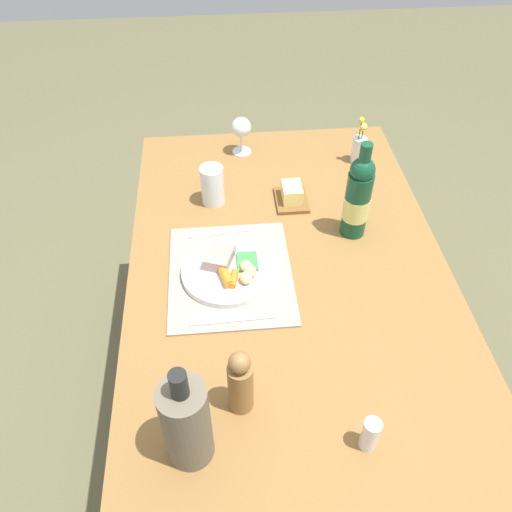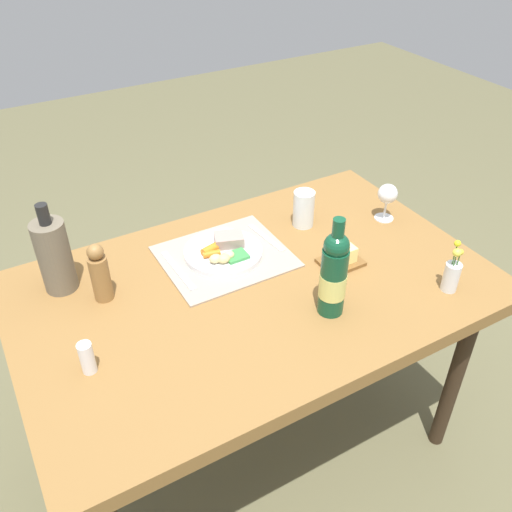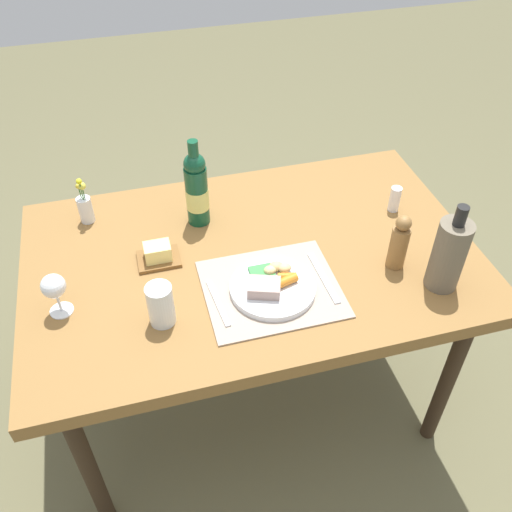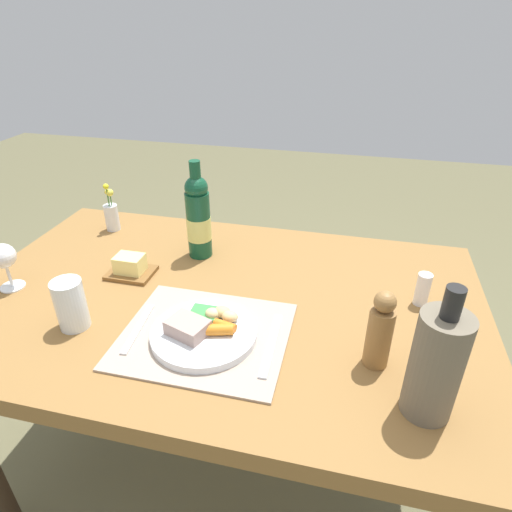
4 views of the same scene
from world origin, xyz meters
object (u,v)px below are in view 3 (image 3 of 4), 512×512
(water_tumbler, at_px, (161,307))
(butter_dish, at_px, (158,255))
(knife, at_px, (324,277))
(pepper_mill, at_px, (399,243))
(wine_glass, at_px, (54,288))
(fork, at_px, (218,303))
(flower_vase, at_px, (85,207))
(salt_shaker, at_px, (395,199))
(cooler_bottle, at_px, (449,254))
(dining_table, at_px, (252,270))
(dinner_plate, at_px, (272,285))
(wine_bottle, at_px, (197,189))

(water_tumbler, relative_size, butter_dish, 0.98)
(knife, xyz_separation_m, butter_dish, (-0.46, 0.21, 0.02))
(pepper_mill, distance_m, wine_glass, 0.99)
(fork, relative_size, pepper_mill, 0.98)
(flower_vase, bearing_deg, salt_shaker, -11.84)
(pepper_mill, height_order, salt_shaker, pepper_mill)
(fork, distance_m, cooler_bottle, 0.66)
(butter_dish, height_order, cooler_bottle, cooler_bottle)
(dining_table, xyz_separation_m, water_tumbler, (-0.31, -0.20, 0.12))
(cooler_bottle, bearing_deg, flower_vase, 149.81)
(flower_vase, bearing_deg, dinner_plate, -43.38)
(water_tumbler, bearing_deg, fork, 6.14)
(dinner_plate, relative_size, wine_bottle, 0.82)
(fork, distance_m, water_tumbler, 0.17)
(pepper_mill, bearing_deg, salt_shaker, 65.53)
(wine_glass, height_order, wine_bottle, wine_bottle)
(butter_dish, bearing_deg, wine_bottle, 45.60)
(dinner_plate, xyz_separation_m, wine_glass, (-0.59, 0.08, 0.07))
(fork, height_order, water_tumbler, water_tumbler)
(dining_table, relative_size, knife, 6.46)
(salt_shaker, xyz_separation_m, wine_glass, (-1.10, -0.18, 0.05))
(fork, bearing_deg, water_tumbler, -179.47)
(dining_table, xyz_separation_m, butter_dish, (-0.28, 0.05, 0.09))
(flower_vase, distance_m, pepper_mill, 1.01)
(fork, xyz_separation_m, wine_glass, (-0.43, 0.09, 0.09))
(dinner_plate, bearing_deg, wine_bottle, 110.88)
(cooler_bottle, bearing_deg, salt_shaker, 86.63)
(dinner_plate, relative_size, wine_glass, 1.86)
(salt_shaker, relative_size, cooler_bottle, 0.32)
(dining_table, xyz_separation_m, cooler_bottle, (0.50, -0.27, 0.19))
(water_tumbler, relative_size, pepper_mill, 0.68)
(pepper_mill, relative_size, wine_glass, 1.39)
(water_tumbler, height_order, butter_dish, water_tumbler)
(knife, bearing_deg, water_tumbler, -177.57)
(dinner_plate, height_order, butter_dish, butter_dish)
(butter_dish, relative_size, wine_bottle, 0.43)
(salt_shaker, bearing_deg, knife, -143.42)
(flower_vase, bearing_deg, butter_dish, -52.11)
(wine_bottle, relative_size, cooler_bottle, 1.07)
(dining_table, xyz_separation_m, wine_glass, (-0.58, -0.09, 0.16))
(butter_dish, height_order, wine_glass, wine_glass)
(dinner_plate, xyz_separation_m, fork, (-0.16, -0.01, -0.01))
(dinner_plate, height_order, flower_vase, flower_vase)
(dining_table, height_order, salt_shaker, salt_shaker)
(water_tumbler, distance_m, pepper_mill, 0.72)
(butter_dish, distance_m, pepper_mill, 0.73)
(flower_vase, distance_m, salt_shaker, 1.03)
(dining_table, relative_size, butter_dish, 10.79)
(dining_table, distance_m, knife, 0.25)
(fork, relative_size, cooler_bottle, 0.65)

